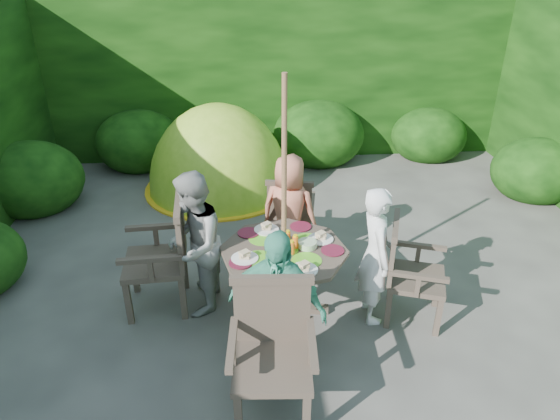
{
  "coord_description": "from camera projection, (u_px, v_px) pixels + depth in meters",
  "views": [
    {
      "loc": [
        -0.65,
        -4.14,
        2.98
      ],
      "look_at": [
        -0.3,
        -0.02,
        0.85
      ],
      "focal_mm": 32.0,
      "sensor_mm": 36.0,
      "label": 1
    }
  ],
  "objects": [
    {
      "name": "ground",
      "position": [
        309.0,
        282.0,
        5.08
      ],
      "size": [
        60.0,
        60.0,
        0.0
      ],
      "primitive_type": "plane",
      "color": "#413F3A",
      "rests_on": "ground"
    },
    {
      "name": "hedge_enclosure",
      "position": [
        296.0,
        124.0,
        5.69
      ],
      "size": [
        9.0,
        9.0,
        2.5
      ],
      "color": "black",
      "rests_on": "ground"
    },
    {
      "name": "patio_table",
      "position": [
        284.0,
        259.0,
        4.43
      ],
      "size": [
        1.32,
        1.32,
        0.8
      ],
      "rotation": [
        0.0,
        0.0,
        -0.16
      ],
      "color": "#3A2F26",
      "rests_on": "ground"
    },
    {
      "name": "parasol_pole",
      "position": [
        284.0,
        205.0,
        4.18
      ],
      "size": [
        0.05,
        0.05,
        2.2
      ],
      "primitive_type": "cylinder",
      "rotation": [
        0.0,
        0.0,
        -0.16
      ],
      "color": "brown",
      "rests_on": "ground"
    },
    {
      "name": "garden_chair_right",
      "position": [
        408.0,
        270.0,
        4.4
      ],
      "size": [
        0.64,
        0.68,
        0.92
      ],
      "rotation": [
        0.0,
        0.0,
        1.24
      ],
      "color": "#3A2F26",
      "rests_on": "ground"
    },
    {
      "name": "garden_chair_left",
      "position": [
        164.0,
        254.0,
        4.52
      ],
      "size": [
        0.59,
        0.65,
        1.03
      ],
      "rotation": [
        0.0,
        0.0,
        -1.52
      ],
      "color": "#3A2F26",
      "rests_on": "ground"
    },
    {
      "name": "garden_chair_back",
      "position": [
        290.0,
        212.0,
        5.46
      ],
      "size": [
        0.59,
        0.54,
        0.86
      ],
      "rotation": [
        0.0,
        0.0,
        2.95
      ],
      "color": "#3A2F26",
      "rests_on": "ground"
    },
    {
      "name": "garden_chair_front",
      "position": [
        272.0,
        349.0,
        3.48
      ],
      "size": [
        0.63,
        0.57,
        0.99
      ],
      "rotation": [
        0.0,
        0.0,
        -0.07
      ],
      "color": "#3A2F26",
      "rests_on": "ground"
    },
    {
      "name": "child_right",
      "position": [
        375.0,
        255.0,
        4.34
      ],
      "size": [
        0.32,
        0.48,
        1.28
      ],
      "primitive_type": "imported",
      "rotation": [
        0.0,
        0.0,
        1.6
      ],
      "color": "white",
      "rests_on": "ground"
    },
    {
      "name": "child_left",
      "position": [
        194.0,
        245.0,
        4.43
      ],
      "size": [
        0.57,
        0.7,
        1.36
      ],
      "primitive_type": "imported",
      "rotation": [
        0.0,
        0.0,
        -1.66
      ],
      "color": "#9A9A95",
      "rests_on": "ground"
    },
    {
      "name": "child_back",
      "position": [
        289.0,
        212.0,
        5.11
      ],
      "size": [
        0.71,
        0.6,
        1.23
      ],
      "primitive_type": "imported",
      "rotation": [
        0.0,
        0.0,
        2.72
      ],
      "color": "#D17356",
      "rests_on": "ground"
    },
    {
      "name": "child_front",
      "position": [
        277.0,
        308.0,
        3.68
      ],
      "size": [
        0.83,
        0.6,
        1.3
      ],
      "primitive_type": "imported",
      "rotation": [
        0.0,
        0.0,
        -0.42
      ],
      "color": "#4AAD8B",
      "rests_on": "ground"
    },
    {
      "name": "dome_tent",
      "position": [
        220.0,
        188.0,
        7.12
      ],
      "size": [
        2.1,
        2.1,
        2.4
      ],
      "rotation": [
        0.0,
        0.0,
        0.03
      ],
      "color": "#87BD24",
      "rests_on": "ground"
    }
  ]
}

